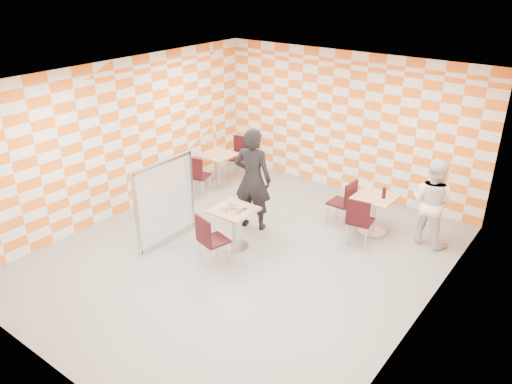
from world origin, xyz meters
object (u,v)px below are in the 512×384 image
chair_second_front (359,218)px  chair_second_side (345,200)px  chair_main_front (209,237)px  man_dark (253,179)px  partition (166,202)px  sport_bottle (369,186)px  chair_empty_near (196,173)px  chair_empty_far (240,153)px  main_table (234,222)px  soda_bottle (384,193)px  man_white (432,202)px  second_table (374,208)px  empty_table (218,164)px

chair_second_front → chair_second_side: same height
chair_main_front → man_dark: 1.60m
partition → sport_bottle: size_ratio=7.75×
chair_second_side → chair_empty_near: bearing=-166.6°
chair_empty_far → main_table: bearing=-52.9°
main_table → chair_second_side: (1.16, 1.88, 0.04)m
chair_empty_far → soda_bottle: soda_bottle is taller
chair_main_front → chair_second_side: same height
man_white → chair_main_front: bearing=58.2°
chair_main_front → chair_second_side: size_ratio=1.00×
main_table → man_dark: bearing=104.7°
chair_empty_far → chair_second_front: bearing=-19.4°
soda_bottle → chair_second_side: bearing=-173.6°
chair_empty_far → sport_bottle: 3.57m
partition → man_dark: man_dark is taller
chair_main_front → chair_second_side: (1.10, 2.59, 0.00)m
chair_second_side → man_dark: bearing=-141.9°
second_table → soda_bottle: soda_bottle is taller
empty_table → chair_second_front: chair_second_front is taller
empty_table → man_dark: size_ratio=0.39×
empty_table → man_dark: (1.79, -1.08, 0.46)m
chair_second_front → sport_bottle: 0.84m
man_white → chair_empty_near: bearing=22.9°
chair_empty_near → partition: bearing=-62.5°
chair_second_side → man_white: bearing=13.0°
partition → sport_bottle: 3.72m
chair_second_side → partition: 3.32m
second_table → empty_table: bearing=-178.9°
chair_empty_near → chair_empty_far: 1.52m
empty_table → soda_bottle: 3.88m
chair_main_front → chair_second_side: bearing=67.0°
man_white → second_table: bearing=25.6°
main_table → chair_main_front: (0.06, -0.71, 0.04)m
chair_main_front → chair_empty_near: size_ratio=1.00×
empty_table → chair_second_side: (3.16, -0.00, 0.04)m
empty_table → man_white: 4.67m
chair_second_front → partition: (-2.79, -1.91, 0.25)m
chair_empty_near → man_white: man_white is taller
chair_second_side → chair_empty_far: bearing=166.2°
empty_table → soda_bottle: size_ratio=3.26×
chair_second_front → soda_bottle: 0.70m
man_dark → chair_second_front: bearing=179.8°
second_table → sport_bottle: bearing=143.4°
chair_second_front → partition: 3.39m
man_dark → empty_table: bearing=-47.0°
chair_main_front → chair_empty_far: bearing=121.6°
main_table → partition: partition is taller
chair_main_front → man_white: bearing=48.6°
chair_main_front → chair_second_front: same height
empty_table → chair_empty_near: bearing=-87.3°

